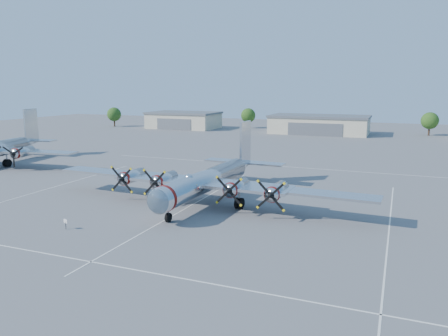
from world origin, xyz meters
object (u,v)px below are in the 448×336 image
at_px(main_bomber_b29, 209,201).
at_px(info_placard, 66,222).
at_px(hangar_west, 184,120).
at_px(tree_east, 430,121).
at_px(hangar_center, 319,124).
at_px(tree_far_west, 114,114).
at_px(tree_west, 248,115).

height_order(main_bomber_b29, info_placard, main_bomber_b29).
xyz_separation_m(hangar_west, tree_east, (75.00, 6.04, 1.51)).
bearing_deg(main_bomber_b29, tree_east, 74.67).
height_order(hangar_west, hangar_center, same).
distance_m(hangar_west, hangar_center, 45.00).
distance_m(hangar_center, tree_far_west, 70.13).
bearing_deg(info_placard, hangar_west, 125.78).
height_order(hangar_west, tree_far_west, tree_far_west).
distance_m(tree_west, main_bomber_b29, 94.81).
bearing_deg(main_bomber_b29, info_placard, -116.92).
xyz_separation_m(tree_west, main_bomber_b29, (26.11, -91.04, -4.22)).
relative_size(tree_east, main_bomber_b29, 0.16).
height_order(hangar_center, info_placard, hangar_center).
distance_m(tree_far_west, tree_east, 100.50).
relative_size(tree_west, info_placard, 6.44).
relative_size(hangar_west, main_bomber_b29, 0.56).
distance_m(hangar_west, main_bomber_b29, 94.99).
relative_size(hangar_west, tree_west, 3.40).
relative_size(tree_far_west, main_bomber_b29, 0.16).
height_order(hangar_center, tree_east, tree_east).
distance_m(hangar_center, info_placard, 98.61).
bearing_deg(tree_west, hangar_center, -17.82).
relative_size(tree_east, info_placard, 6.44).
height_order(hangar_west, tree_east, tree_east).
bearing_deg(tree_east, hangar_center, -168.62).
bearing_deg(tree_west, tree_east, -2.08).
distance_m(hangar_center, main_bomber_b29, 83.06).
bearing_deg(main_bomber_b29, hangar_center, 93.41).
xyz_separation_m(hangar_center, tree_east, (30.00, 6.04, 1.51)).
bearing_deg(tree_far_west, hangar_west, 9.01).
xyz_separation_m(hangar_west, info_placard, (37.44, -98.30, -1.99)).
distance_m(tree_far_west, tree_west, 46.57).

